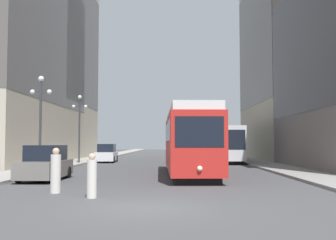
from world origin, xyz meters
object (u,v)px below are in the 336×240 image
at_px(pedestrian_crossing_near, 56,172).
at_px(pedestrian_crossing_far, 92,177).
at_px(transit_bus, 221,143).
at_px(streetcar, 189,140).
at_px(parked_car_left_mid, 46,164).
at_px(lamp_post_left_far, 79,119).
at_px(parked_car_left_near, 107,154).
at_px(lamp_post_left_near, 41,109).

height_order(pedestrian_crossing_near, pedestrian_crossing_far, pedestrian_crossing_near).
bearing_deg(transit_bus, streetcar, -105.07).
bearing_deg(parked_car_left_mid, pedestrian_crossing_far, -60.21).
height_order(parked_car_left_mid, lamp_post_left_far, lamp_post_left_far).
bearing_deg(streetcar, parked_car_left_near, 114.22).
bearing_deg(streetcar, pedestrian_crossing_near, -124.89).
bearing_deg(lamp_post_left_near, transit_bus, 48.43).
relative_size(streetcar, lamp_post_left_near, 2.07).
bearing_deg(parked_car_left_near, pedestrian_crossing_near, -87.08).
bearing_deg(pedestrian_crossing_far, parked_car_left_mid, 69.67).
relative_size(streetcar, parked_car_left_near, 2.95).
distance_m(parked_car_left_mid, pedestrian_crossing_far, 7.54).
bearing_deg(parked_car_left_near, transit_bus, 2.96).
xyz_separation_m(transit_bus, pedestrian_crossing_near, (-9.39, -24.94, -1.13)).
distance_m(parked_car_left_near, pedestrian_crossing_far, 25.56).
relative_size(parked_car_left_mid, pedestrian_crossing_far, 2.77).
height_order(parked_car_left_near, lamp_post_left_far, lamp_post_left_far).
xyz_separation_m(parked_car_left_near, pedestrian_crossing_far, (3.78, -25.28, -0.11)).
relative_size(streetcar, pedestrian_crossing_near, 7.22).
bearing_deg(lamp_post_left_near, pedestrian_crossing_near, -67.94).
bearing_deg(lamp_post_left_far, pedestrian_crossing_near, -78.91).
bearing_deg(streetcar, transit_bus, 74.53).
relative_size(streetcar, lamp_post_left_far, 2.06).
height_order(pedestrian_crossing_near, lamp_post_left_near, lamp_post_left_near).
xyz_separation_m(parked_car_left_mid, pedestrian_crossing_far, (3.78, -6.53, -0.11)).
height_order(parked_car_left_mid, pedestrian_crossing_near, parked_car_left_mid).
bearing_deg(streetcar, lamp_post_left_near, 170.27).
height_order(lamp_post_left_near, lamp_post_left_far, lamp_post_left_far).
height_order(transit_bus, parked_car_left_mid, transit_bus).
bearing_deg(pedestrian_crossing_far, streetcar, 18.53).
bearing_deg(parked_car_left_mid, lamp_post_left_far, 96.88).
bearing_deg(streetcar, lamp_post_left_far, 126.80).
height_order(pedestrian_crossing_far, lamp_post_left_near, lamp_post_left_near).
distance_m(lamp_post_left_near, lamp_post_left_far, 10.50).
distance_m(streetcar, lamp_post_left_near, 9.80).
xyz_separation_m(transit_bus, lamp_post_left_far, (-13.38, -4.60, 2.18)).
bearing_deg(lamp_post_left_far, transit_bus, 18.95).
height_order(streetcar, transit_bus, streetcar).
bearing_deg(pedestrian_crossing_far, lamp_post_left_far, 54.29).
relative_size(transit_bus, lamp_post_left_near, 2.11).
distance_m(transit_bus, pedestrian_crossing_near, 26.67).
height_order(streetcar, pedestrian_crossing_far, streetcar).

